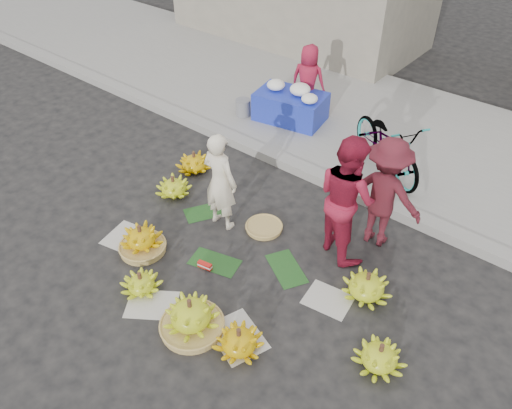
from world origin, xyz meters
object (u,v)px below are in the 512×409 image
Objects in this scene: vendor_cream at (220,182)px; flower_table at (291,105)px; banana_bunch_0 at (141,240)px; bicycle at (388,143)px; banana_bunch_4 at (380,356)px.

vendor_cream is 1.08× the size of flower_table.
banana_bunch_0 is 4.00m from bicycle.
vendor_cream is 2.80m from bicycle.
banana_bunch_0 is at bearing 66.53° from vendor_cream.
vendor_cream is at bearing 166.59° from banana_bunch_4.
bicycle is (-1.65, 3.21, 0.45)m from banana_bunch_4.
flower_table reaches higher than banana_bunch_4.
flower_table is at bearing 112.04° from bicycle.
banana_bunch_0 is at bearing -172.39° from bicycle.
flower_table is (-0.47, 4.00, 0.24)m from banana_bunch_0.
banana_bunch_0 is 0.34× the size of bicycle.
bicycle reaches higher than banana_bunch_4.
banana_bunch_0 is 1.04× the size of banana_bunch_4.
vendor_cream is (0.44, 1.09, 0.55)m from banana_bunch_0.
banana_bunch_0 is 0.45× the size of flower_table.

